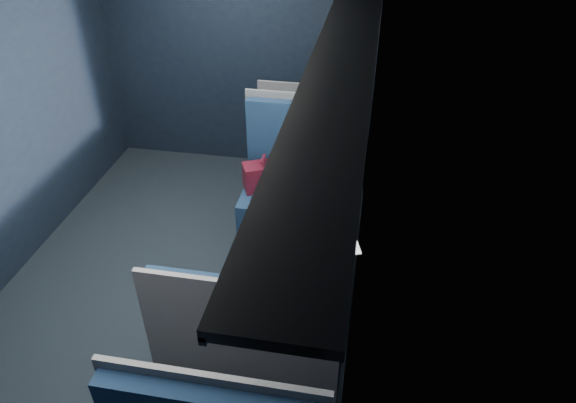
% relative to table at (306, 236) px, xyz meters
% --- Properties ---
extents(ground, '(2.80, 4.20, 0.01)m').
position_rel_table_xyz_m(ground, '(-1.03, 0.00, -0.67)').
color(ground, black).
extents(room_shell, '(3.00, 4.40, 2.40)m').
position_rel_table_xyz_m(room_shell, '(-1.01, 0.00, 0.81)').
color(room_shell, black).
rests_on(room_shell, ground).
extents(table, '(0.62, 1.00, 0.74)m').
position_rel_table_xyz_m(table, '(0.00, 0.00, 0.00)').
color(table, '#54565E').
rests_on(table, ground).
extents(seat_bay_near, '(1.04, 0.62, 1.26)m').
position_rel_table_xyz_m(seat_bay_near, '(-0.20, 0.87, -0.24)').
color(seat_bay_near, '#0C1B34').
rests_on(seat_bay_near, ground).
extents(seat_bay_far, '(1.04, 0.62, 1.26)m').
position_rel_table_xyz_m(seat_bay_far, '(-0.18, -0.87, -0.25)').
color(seat_bay_far, '#0C1B34').
rests_on(seat_bay_far, ground).
extents(seat_row_front, '(1.04, 0.51, 1.16)m').
position_rel_table_xyz_m(seat_row_front, '(-0.18, 1.80, -0.25)').
color(seat_row_front, '#0C1B34').
rests_on(seat_row_front, ground).
extents(man, '(0.53, 0.56, 1.32)m').
position_rel_table_xyz_m(man, '(0.07, 0.70, 0.06)').
color(man, black).
rests_on(man, ground).
extents(woman, '(0.53, 0.56, 1.32)m').
position_rel_table_xyz_m(woman, '(0.07, -0.71, 0.06)').
color(woman, black).
rests_on(woman, ground).
extents(papers, '(0.74, 0.90, 0.01)m').
position_rel_table_xyz_m(papers, '(0.03, 0.08, 0.08)').
color(papers, white).
rests_on(papers, table).
extents(laptop, '(0.35, 0.40, 0.26)m').
position_rel_table_xyz_m(laptop, '(0.19, -0.05, 0.15)').
color(laptop, silver).
rests_on(laptop, table).
extents(bottle_small, '(0.06, 0.06, 0.21)m').
position_rel_table_xyz_m(bottle_small, '(0.19, 0.33, 0.17)').
color(bottle_small, silver).
rests_on(bottle_small, table).
extents(cup, '(0.07, 0.07, 0.08)m').
position_rel_table_xyz_m(cup, '(0.18, 0.30, 0.12)').
color(cup, white).
rests_on(cup, table).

